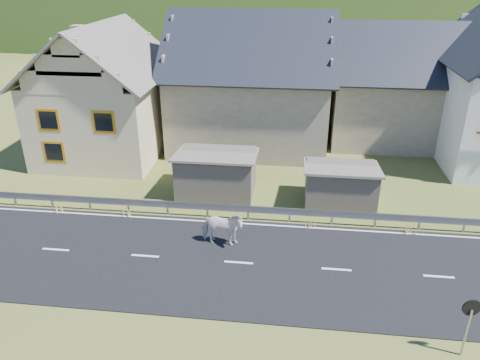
# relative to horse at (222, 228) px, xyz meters

# --- Properties ---
(ground) EXTENTS (160.00, 160.00, 0.00)m
(ground) POSITION_rel_horse_xyz_m (0.89, -1.30, -0.85)
(ground) COLOR #3D501C
(ground) RESTS_ON ground
(road) EXTENTS (60.00, 7.00, 0.04)m
(road) POSITION_rel_horse_xyz_m (0.89, -1.30, -0.83)
(road) COLOR black
(road) RESTS_ON ground
(lane_markings) EXTENTS (60.00, 6.60, 0.01)m
(lane_markings) POSITION_rel_horse_xyz_m (0.89, -1.30, -0.81)
(lane_markings) COLOR silver
(lane_markings) RESTS_ON road
(guardrail) EXTENTS (28.10, 0.09, 0.75)m
(guardrail) POSITION_rel_horse_xyz_m (0.89, 2.38, -0.29)
(guardrail) COLOR #93969B
(guardrail) RESTS_ON ground
(shed_left) EXTENTS (4.30, 3.30, 2.40)m
(shed_left) POSITION_rel_horse_xyz_m (-1.11, 5.20, 0.25)
(shed_left) COLOR brown
(shed_left) RESTS_ON ground
(shed_right) EXTENTS (3.80, 2.90, 2.20)m
(shed_right) POSITION_rel_horse_xyz_m (5.39, 4.70, 0.15)
(shed_right) COLOR brown
(shed_right) RESTS_ON ground
(house_cream) EXTENTS (7.80, 9.80, 8.30)m
(house_cream) POSITION_rel_horse_xyz_m (-9.11, 10.70, 3.50)
(house_cream) COLOR beige
(house_cream) RESTS_ON ground
(house_stone_a) EXTENTS (10.80, 9.80, 8.90)m
(house_stone_a) POSITION_rel_horse_xyz_m (-0.11, 13.70, 3.78)
(house_stone_a) COLOR gray
(house_stone_a) RESTS_ON ground
(house_stone_b) EXTENTS (9.80, 8.80, 8.10)m
(house_stone_b) POSITION_rel_horse_xyz_m (9.89, 15.70, 3.38)
(house_stone_b) COLOR gray
(house_stone_b) RESTS_ON ground
(mountain) EXTENTS (440.00, 280.00, 260.00)m
(mountain) POSITION_rel_horse_xyz_m (5.89, 178.70, -20.85)
(mountain) COLOR #1D3D0F
(mountain) RESTS_ON ground
(horse) EXTENTS (0.99, 1.97, 1.63)m
(horse) POSITION_rel_horse_xyz_m (0.00, 0.00, 0.00)
(horse) COLOR silver
(horse) RESTS_ON road
(traffic_mirror) EXTENTS (0.59, 0.19, 2.13)m
(traffic_mirror) POSITION_rel_horse_xyz_m (8.52, -5.34, 0.70)
(traffic_mirror) COLOR #93969B
(traffic_mirror) RESTS_ON ground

